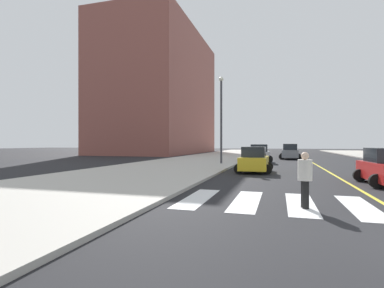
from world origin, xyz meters
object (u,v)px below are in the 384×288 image
(car_gray_third, at_px, (290,152))
(car_yellow_second, at_px, (254,160))
(car_silver_nearest, at_px, (260,154))
(car_black_fifth, at_px, (290,152))
(pedestrian_crossing, at_px, (305,177))
(street_lamp, at_px, (221,113))

(car_gray_third, bearing_deg, car_yellow_second, -97.37)
(car_yellow_second, distance_m, car_gray_third, 19.11)
(car_yellow_second, relative_size, car_gray_third, 0.91)
(car_silver_nearest, height_order, car_gray_third, car_gray_third)
(car_yellow_second, distance_m, car_black_fifth, 24.33)
(car_black_fifth, bearing_deg, car_gray_third, -91.04)
(car_yellow_second, height_order, car_gray_third, car_gray_third)
(car_yellow_second, bearing_deg, pedestrian_crossing, -77.22)
(pedestrian_crossing, bearing_deg, car_gray_third, -10.85)
(car_silver_nearest, bearing_deg, car_gray_third, 67.48)
(car_silver_nearest, xyz_separation_m, car_yellow_second, (0.29, -10.59, -0.06))
(car_yellow_second, bearing_deg, car_silver_nearest, 91.95)
(car_gray_third, bearing_deg, car_silver_nearest, -110.18)
(car_black_fifth, bearing_deg, car_silver_nearest, -103.30)
(car_yellow_second, bearing_deg, car_black_fifth, 82.61)
(car_silver_nearest, height_order, car_yellow_second, car_silver_nearest)
(pedestrian_crossing, bearing_deg, car_yellow_second, 2.68)
(car_black_fifth, distance_m, street_lamp, 19.55)
(car_yellow_second, distance_m, pedestrian_crossing, 11.46)
(car_silver_nearest, relative_size, car_yellow_second, 1.07)
(car_gray_third, bearing_deg, pedestrian_crossing, -89.30)
(street_lamp, bearing_deg, car_silver_nearest, 52.92)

